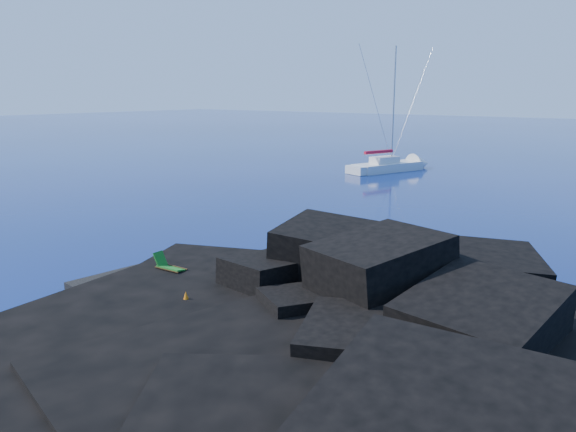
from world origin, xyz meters
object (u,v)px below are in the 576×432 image
at_px(deck_chair, 171,264).
at_px(sunbather, 188,278).
at_px(marker_cone, 186,298).
at_px(sailboat, 388,171).

distance_m(deck_chair, sunbather, 1.38).
bearing_deg(marker_cone, sunbather, 135.62).
bearing_deg(deck_chair, marker_cone, -35.57).
bearing_deg(marker_cone, sailboat, 107.05).
bearing_deg(sunbather, deck_chair, -175.65).
relative_size(sailboat, marker_cone, 23.37).
distance_m(sailboat, sunbather, 43.56).
height_order(sailboat, deck_chair, sailboat).
distance_m(sailboat, marker_cone, 46.33).
height_order(sailboat, marker_cone, sailboat).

